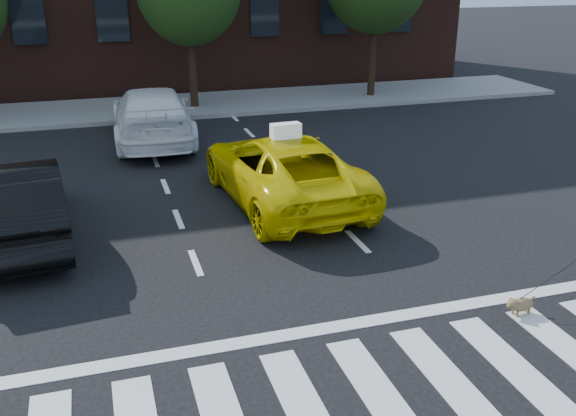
{
  "coord_description": "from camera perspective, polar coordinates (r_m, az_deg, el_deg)",
  "views": [
    {
      "loc": [
        -3.11,
        -6.16,
        5.19
      ],
      "look_at": [
        -0.01,
        3.85,
        1.1
      ],
      "focal_mm": 40.0,
      "sensor_mm": 36.0,
      "label": 1
    }
  ],
  "objects": [
    {
      "name": "stop_line",
      "position": [
        9.84,
        3.97,
        -10.54
      ],
      "size": [
        12.0,
        0.3,
        0.01
      ],
      "primitive_type": "cube",
      "color": "silver",
      "rests_on": "ground"
    },
    {
      "name": "white_suv",
      "position": [
        19.81,
        -11.97,
        8.11
      ],
      "size": [
        2.56,
        5.73,
        1.63
      ],
      "primitive_type": "imported",
      "rotation": [
        0.0,
        0.0,
        3.09
      ],
      "color": "white",
      "rests_on": "ground"
    },
    {
      "name": "dog",
      "position": [
        10.67,
        19.91,
        -8.06
      ],
      "size": [
        0.55,
        0.25,
        0.31
      ],
      "rotation": [
        0.0,
        0.0,
        0.11
      ],
      "color": "olive",
      "rests_on": "ground"
    },
    {
      "name": "taxi",
      "position": [
        14.44,
        -0.43,
        3.5
      ],
      "size": [
        2.9,
        5.69,
        1.54
      ],
      "primitive_type": "imported",
      "rotation": [
        0.0,
        0.0,
        3.21
      ],
      "color": "#DDC604",
      "rests_on": "ground"
    },
    {
      "name": "black_sedan",
      "position": [
        13.49,
        -22.98,
        0.53
      ],
      "size": [
        2.14,
        4.94,
        1.58
      ],
      "primitive_type": "imported",
      "rotation": [
        0.0,
        0.0,
        3.24
      ],
      "color": "black",
      "rests_on": "ground"
    },
    {
      "name": "ground",
      "position": [
        8.63,
        7.92,
        -15.86
      ],
      "size": [
        120.0,
        120.0,
        0.0
      ],
      "primitive_type": "plane",
      "color": "black",
      "rests_on": "ground"
    },
    {
      "name": "sidewalk_far",
      "position": [
        24.4,
        -9.64,
        8.93
      ],
      "size": [
        30.0,
        4.0,
        0.15
      ],
      "primitive_type": "cube",
      "color": "slate",
      "rests_on": "ground"
    },
    {
      "name": "taxi_sign",
      "position": [
        14.0,
        -0.2,
        6.89
      ],
      "size": [
        0.67,
        0.32,
        0.32
      ],
      "primitive_type": "cube",
      "rotation": [
        0.0,
        0.0,
        3.21
      ],
      "color": "white",
      "rests_on": "taxi"
    },
    {
      "name": "crosswalk",
      "position": [
        8.63,
        7.92,
        -15.83
      ],
      "size": [
        13.0,
        2.4,
        0.01
      ],
      "primitive_type": "cube",
      "color": "silver",
      "rests_on": "ground"
    }
  ]
}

